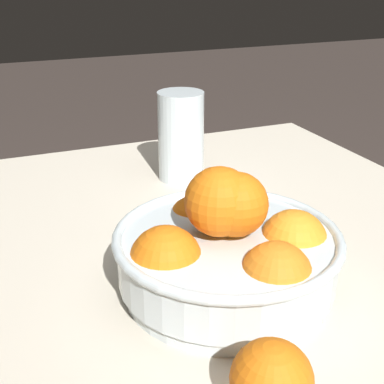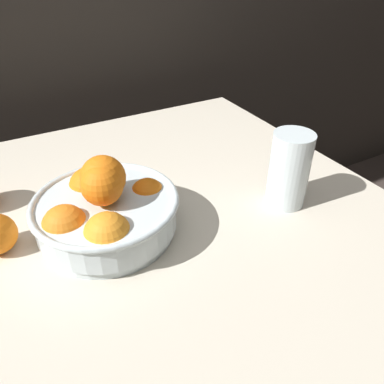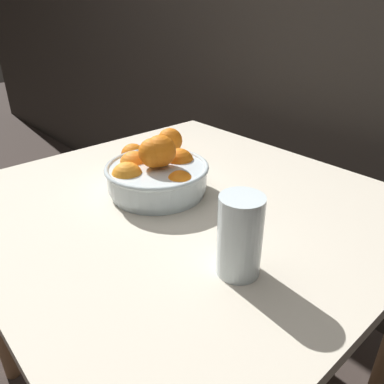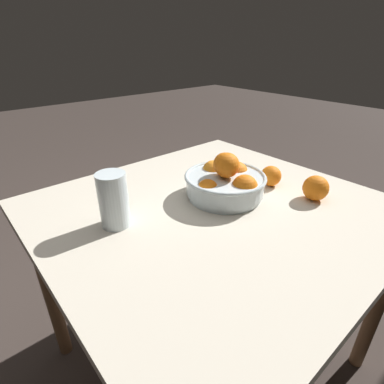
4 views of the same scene
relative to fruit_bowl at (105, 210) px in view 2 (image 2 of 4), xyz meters
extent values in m
cube|color=beige|center=(0.08, 0.03, -0.07)|extent=(1.02, 0.97, 0.03)
cylinder|color=#936B47|center=(0.52, 0.45, -0.44)|extent=(0.05, 0.05, 0.71)
cylinder|color=silver|center=(0.00, 0.00, -0.04)|extent=(0.24, 0.24, 0.02)
cylinder|color=silver|center=(0.00, 0.00, -0.01)|extent=(0.25, 0.25, 0.05)
torus|color=silver|center=(0.00, 0.00, 0.02)|extent=(0.27, 0.27, 0.01)
sphere|color=orange|center=(0.09, 0.01, 0.00)|extent=(0.07, 0.07, 0.07)
sphere|color=orange|center=(0.00, 0.08, 0.01)|extent=(0.08, 0.08, 0.08)
sphere|color=orange|center=(-0.07, -0.02, 0.00)|extent=(0.08, 0.08, 0.08)
sphere|color=orange|center=(-0.02, -0.08, 0.00)|extent=(0.08, 0.08, 0.08)
sphere|color=orange|center=(0.00, -0.01, 0.06)|extent=(0.07, 0.07, 0.07)
sphere|color=orange|center=(0.01, 0.01, 0.06)|extent=(0.08, 0.08, 0.08)
cylinder|color=#F4A314|center=(0.36, -0.08, 0.00)|extent=(0.07, 0.07, 0.11)
cylinder|color=silver|center=(0.36, -0.08, 0.02)|extent=(0.08, 0.08, 0.16)
camera|label=1|loc=(-0.48, 0.25, 0.31)|focal=50.00mm
camera|label=2|loc=(-0.12, -0.55, 0.41)|focal=35.00mm
camera|label=3|loc=(0.72, -0.51, 0.40)|focal=35.00mm
camera|label=4|loc=(0.66, 0.60, 0.42)|focal=28.00mm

